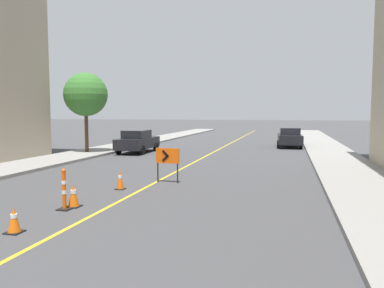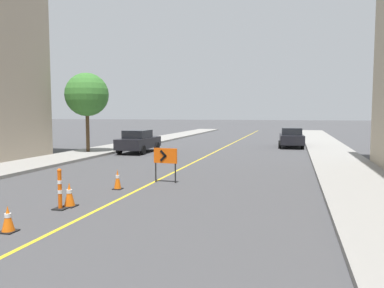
{
  "view_description": "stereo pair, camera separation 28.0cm",
  "coord_description": "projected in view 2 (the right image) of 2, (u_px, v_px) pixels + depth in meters",
  "views": [
    {
      "loc": [
        5.15,
        4.58,
        2.8
      ],
      "look_at": [
        -0.24,
        25.39,
        1.0
      ],
      "focal_mm": 35.0,
      "sensor_mm": 36.0,
      "label": 1
    },
    {
      "loc": [
        5.42,
        4.65,
        2.8
      ],
      "look_at": [
        -0.24,
        25.39,
        1.0
      ],
      "focal_mm": 35.0,
      "sensor_mm": 36.0,
      "label": 2
    }
  ],
  "objects": [
    {
      "name": "arrow_barricade_primary",
      "position": [
        165.0,
        158.0,
        14.94
      ],
      "size": [
        0.98,
        0.11,
        1.39
      ],
      "rotation": [
        0.0,
        0.0,
        -0.04
      ],
      "color": "#EF560C",
      "rests_on": "ground_plane"
    },
    {
      "name": "street_tree_left_near",
      "position": [
        87.0,
        95.0,
        25.25
      ],
      "size": [
        2.92,
        2.92,
        5.33
      ],
      "color": "#4C3823",
      "rests_on": "sidewalk_left"
    },
    {
      "name": "traffic_cone_fifth",
      "position": [
        69.0,
        195.0,
        11.16
      ],
      "size": [
        0.4,
        0.4,
        0.72
      ],
      "color": "black",
      "rests_on": "ground_plane"
    },
    {
      "name": "traffic_cone_farthest",
      "position": [
        118.0,
        179.0,
        13.7
      ],
      "size": [
        0.33,
        0.33,
        0.73
      ],
      "color": "black",
      "rests_on": "ground_plane"
    },
    {
      "name": "parked_car_curb_near",
      "position": [
        139.0,
        141.0,
        26.31
      ],
      "size": [
        1.94,
        4.32,
        1.59
      ],
      "rotation": [
        0.0,
        0.0,
        0.01
      ],
      "color": "black",
      "rests_on": "ground_plane"
    },
    {
      "name": "delineator_post_rear",
      "position": [
        60.0,
        192.0,
        10.83
      ],
      "size": [
        0.36,
        0.36,
        1.2
      ],
      "color": "black",
      "rests_on": "ground_plane"
    },
    {
      "name": "sidewalk_right",
      "position": [
        332.0,
        152.0,
        25.95
      ],
      "size": [
        3.13,
        64.21,
        0.16
      ],
      "color": "gray",
      "rests_on": "ground_plane"
    },
    {
      "name": "traffic_cone_fourth",
      "position": [
        8.0,
        219.0,
        8.77
      ],
      "size": [
        0.37,
        0.37,
        0.63
      ],
      "color": "black",
      "rests_on": "ground_plane"
    },
    {
      "name": "lane_stripe",
      "position": [
        219.0,
        150.0,
        28.05
      ],
      "size": [
        0.12,
        64.21,
        0.01
      ],
      "color": "gold",
      "rests_on": "ground_plane"
    },
    {
      "name": "sidewalk_left",
      "position": [
        121.0,
        147.0,
        30.14
      ],
      "size": [
        3.13,
        64.21,
        0.16
      ],
      "color": "gray",
      "rests_on": "ground_plane"
    },
    {
      "name": "parked_car_curb_mid",
      "position": [
        291.0,
        138.0,
        30.27
      ],
      "size": [
        2.03,
        4.39,
        1.59
      ],
      "rotation": [
        0.0,
        0.0,
        0.05
      ],
      "color": "black",
      "rests_on": "ground_plane"
    }
  ]
}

